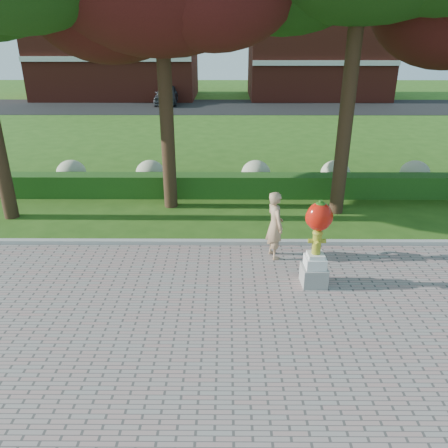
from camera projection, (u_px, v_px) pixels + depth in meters
name	position (u px, v px, depth m)	size (l,w,h in m)	color
ground	(231.00, 307.00, 9.39)	(100.00, 100.00, 0.00)	#2A5214
curb	(230.00, 243.00, 12.11)	(40.00, 0.18, 0.15)	#ADADA5
lawn_hedge	(230.00, 186.00, 15.65)	(24.00, 0.70, 0.80)	#144313
hydrangea_row	(245.00, 173.00, 16.50)	(20.10, 1.10, 0.99)	#B1B288
street	(228.00, 107.00, 35.04)	(50.00, 8.00, 0.02)	black
building_left	(117.00, 57.00, 39.19)	(14.00, 8.00, 7.00)	maroon
building_right	(317.00, 60.00, 39.21)	(12.00, 8.00, 6.40)	maroon
hydrant_sculpture	(317.00, 241.00, 9.75)	(0.61, 0.59, 2.08)	gray
woman	(275.00, 225.00, 11.10)	(0.65, 0.43, 1.79)	tan
parked_car	(167.00, 94.00, 36.07)	(1.81, 4.51, 1.54)	#3B3D42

